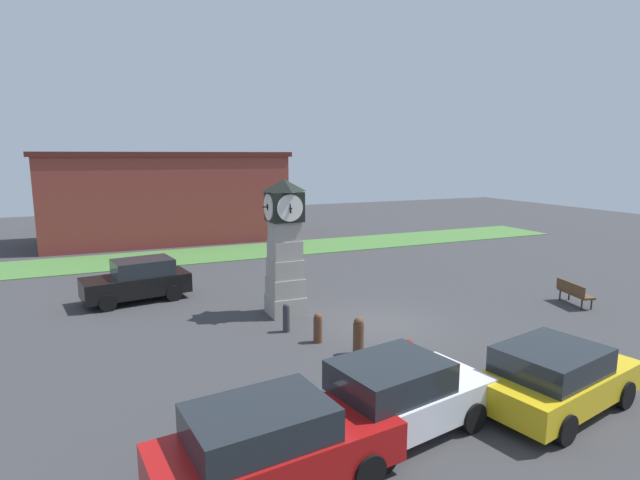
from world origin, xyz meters
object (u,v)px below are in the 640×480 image
bollard_mid_row (358,335)px  car_by_building (555,376)px  bollard_near_tower (409,355)px  bench (574,292)px  bollard_end_row (286,317)px  car_near_tower (397,396)px  car_navy_sedan (273,445)px  car_far_lot (138,280)px  clock_tower (285,249)px  bollard_far_row (318,327)px

bollard_mid_row → car_by_building: bearing=-60.3°
bollard_near_tower → bench: bearing=15.3°
bollard_end_row → car_near_tower: 6.55m
bollard_near_tower → car_navy_sedan: 5.73m
car_near_tower → car_far_lot: bearing=109.2°
bollard_end_row → car_far_lot: (-4.16, 5.69, 0.33)m
car_by_building → bollard_end_row: bearing=118.6°
bollard_near_tower → bollard_end_row: (-1.98, 4.12, 0.04)m
bollard_near_tower → car_by_building: 3.58m
bollard_end_row → bench: 11.23m
clock_tower → bollard_near_tower: bearing=-76.8°
bollard_mid_row → car_navy_sedan: bearing=-131.6°
bollard_mid_row → bench: (9.83, 0.95, -0.04)m
bollard_near_tower → car_navy_sedan: car_navy_sedan is taller
car_navy_sedan → bench: bearing=21.8°
bollard_end_row → car_far_lot: 7.06m
bollard_end_row → car_near_tower: car_near_tower is taller
clock_tower → car_far_lot: (-4.77, 3.91, -1.59)m
clock_tower → car_near_tower: clock_tower is taller
bench → bollard_near_tower: bearing=-164.7°
bollard_near_tower → car_navy_sedan: size_ratio=0.20×
bollard_near_tower → bollard_mid_row: 1.69m
bollard_near_tower → bench: size_ratio=0.52×
clock_tower → car_by_building: 9.64m
car_by_building → bollard_far_row: bearing=119.4°
car_navy_sedan → bench: car_navy_sedan is taller
clock_tower → bench: 11.21m
car_navy_sedan → car_near_tower: size_ratio=1.05×
clock_tower → car_navy_sedan: size_ratio=1.09×
bollard_far_row → bollard_near_tower: bearing=-63.8°
clock_tower → bollard_mid_row: 4.78m
bollard_end_row → car_navy_sedan: 7.75m
car_far_lot → bollard_near_tower: bearing=-57.9°
car_far_lot → bollard_mid_row: bearing=-56.6°
car_far_lot → car_by_building: bearing=-57.9°
bollard_far_row → car_far_lot: car_far_lot is taller
clock_tower → bollard_far_row: (-0.03, -3.04, -1.94)m
bollard_mid_row → car_near_tower: 4.15m
clock_tower → bollard_mid_row: (0.68, -4.36, -1.85)m
bollard_mid_row → car_navy_sedan: (-4.11, -4.63, 0.24)m
bollard_mid_row → car_far_lot: car_far_lot is taller
bollard_mid_row → car_near_tower: (-1.20, -3.96, 0.24)m
bollard_mid_row → bench: 9.87m
bollard_end_row → car_by_building: 8.13m
car_near_tower → car_far_lot: car_far_lot is taller
clock_tower → car_navy_sedan: bearing=-110.9°
clock_tower → car_navy_sedan: 9.76m
car_by_building → bench: (7.23, 5.51, -0.24)m
bollard_far_row → bollard_end_row: 1.38m
bollard_near_tower → bollard_far_row: 3.19m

